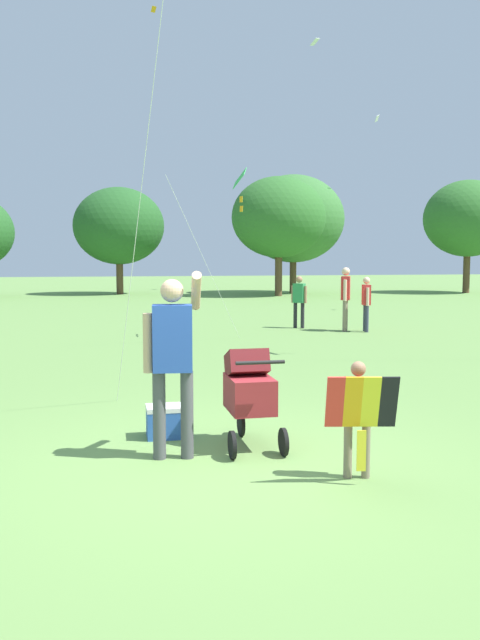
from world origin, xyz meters
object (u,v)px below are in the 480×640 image
(person_red_shirt, at_px, (299,298))
(person_kid_running, at_px, (346,294))
(person_sitting_far, at_px, (366,300))
(stroller, at_px, (249,389))
(cooler_box, at_px, (167,421))
(child_with_butterfly_kite, at_px, (358,409))
(kite_green_novelty, at_px, (237,186))
(person_adult_flyer, at_px, (173,351))

(person_red_shirt, relative_size, person_kid_running, 0.85)
(person_sitting_far, distance_m, person_kid_running, 0.57)
(stroller, height_order, person_kid_running, person_kid_running)
(person_red_shirt, height_order, person_kid_running, person_kid_running)
(person_kid_running, bearing_deg, cooler_box, -120.43)
(child_with_butterfly_kite, bearing_deg, kite_green_novelty, 84.97)
(person_sitting_far, bearing_deg, person_red_shirt, 140.70)
(kite_green_novelty, height_order, cooler_box, kite_green_novelty)
(stroller, distance_m, cooler_box, 1.05)
(person_red_shirt, xyz_separation_m, person_sitting_far, (1.47, -1.21, 0.00))
(person_red_shirt, distance_m, cooler_box, 11.35)
(person_kid_running, bearing_deg, child_with_butterfly_kite, -109.75)
(kite_green_novelty, bearing_deg, person_adult_flyer, -104.84)
(kite_green_novelty, relative_size, person_kid_running, 2.43)
(person_adult_flyer, height_order, kite_green_novelty, kite_green_novelty)
(stroller, height_order, kite_green_novelty, kite_green_novelty)
(stroller, xyz_separation_m, person_red_shirt, (3.74, 10.90, 0.24))
(person_adult_flyer, xyz_separation_m, person_red_shirt, (4.55, 11.15, -0.22))
(person_sitting_far, distance_m, cooler_box, 10.99)
(person_kid_running, distance_m, cooler_box, 10.99)
(child_with_butterfly_kite, relative_size, person_sitting_far, 0.73)
(stroller, bearing_deg, kite_green_novelty, 79.71)
(person_adult_flyer, height_order, person_sitting_far, person_adult_flyer)
(person_red_shirt, bearing_deg, person_kid_running, -42.86)
(person_adult_flyer, relative_size, person_sitting_far, 1.28)
(child_with_butterfly_kite, distance_m, cooler_box, 2.35)
(stroller, relative_size, person_kid_running, 0.64)
(person_adult_flyer, bearing_deg, kite_green_novelty, 75.16)
(person_adult_flyer, xyz_separation_m, kite_green_novelty, (2.44, 9.22, 2.57))
(child_with_butterfly_kite, xyz_separation_m, person_red_shirt, (3.01, 12.09, 0.21))
(kite_green_novelty, xyz_separation_m, cooler_box, (-2.44, -8.44, -3.45))
(kite_green_novelty, relative_size, person_sitting_far, 2.85)
(child_with_butterfly_kite, relative_size, person_kid_running, 0.63)
(child_with_butterfly_kite, height_order, person_sitting_far, person_sitting_far)
(child_with_butterfly_kite, distance_m, person_kid_running, 11.87)
(child_with_butterfly_kite, distance_m, person_sitting_far, 11.77)
(person_adult_flyer, distance_m, cooler_box, 1.18)
(person_adult_flyer, relative_size, person_kid_running, 1.09)
(cooler_box, bearing_deg, person_red_shirt, 66.33)
(person_red_shirt, xyz_separation_m, person_kid_running, (1.00, -0.93, 0.15))
(stroller, relative_size, kite_green_novelty, 0.26)
(child_with_butterfly_kite, relative_size, kite_green_novelty, 0.26)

